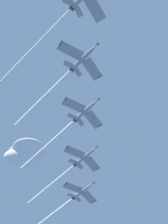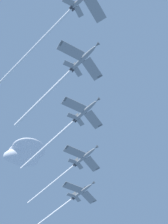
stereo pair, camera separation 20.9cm
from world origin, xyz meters
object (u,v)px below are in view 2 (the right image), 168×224
Objects in this scene: jet_third at (68,126)px; jet_fourth at (73,166)px; jet_second at (65,77)px; jet_lead at (66,15)px; jet_fifth at (67,203)px.

jet_fourth is at bearing -0.18° from jet_third.
jet_second is 42.94m from jet_fourth.
jet_second is (22.04, 2.65, -2.22)m from jet_lead.
jet_lead is at bearing -174.67° from jet_fifth.
jet_fourth is 22.56m from jet_fifth.
jet_lead is 1.08× the size of jet_third.
jet_fifth is at bearing 6.10° from jet_third.
jet_third is 1.05× the size of jet_fourth.
jet_fifth is at bearing 12.01° from jet_fourth.
jet_lead is 44.02m from jet_third.
jet_lead is 1.13× the size of jet_fourth.
jet_fifth is (42.85, 4.58, -5.96)m from jet_third.
jet_second is 21.76m from jet_third.
jet_fifth is at bearing 4.81° from jet_second.
jet_third is (43.59, 3.49, -5.07)m from jet_lead.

